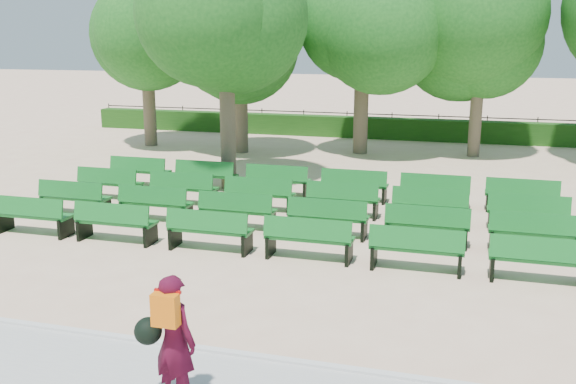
% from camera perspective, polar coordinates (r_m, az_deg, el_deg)
% --- Properties ---
extents(ground, '(120.00, 120.00, 0.00)m').
position_cam_1_polar(ground, '(15.13, -1.26, -3.03)').
color(ground, beige).
extents(paving, '(30.00, 2.20, 0.06)m').
position_cam_1_polar(paving, '(8.86, -16.04, -16.10)').
color(paving, '#B8B8B3').
rests_on(paving, ground).
extents(curb, '(30.00, 0.12, 0.10)m').
position_cam_1_polar(curb, '(9.72, -12.42, -12.93)').
color(curb, silver).
rests_on(curb, ground).
extents(hedge, '(26.00, 0.70, 0.90)m').
position_cam_1_polar(hedge, '(28.44, 7.09, 5.71)').
color(hedge, '#1C4A13').
rests_on(hedge, ground).
extents(fence, '(26.00, 0.10, 1.02)m').
position_cam_1_polar(fence, '(28.90, 7.19, 4.93)').
color(fence, black).
rests_on(fence, ground).
extents(tree_line, '(21.80, 6.80, 7.04)m').
position_cam_1_polar(tree_line, '(24.62, 5.60, 3.45)').
color(tree_line, '#1E661D').
rests_on(tree_line, ground).
extents(bench_array, '(1.78, 0.58, 1.12)m').
position_cam_1_polar(bench_array, '(15.42, 0.32, -2.35)').
color(bench_array, '#136D24').
rests_on(bench_array, ground).
extents(tree_among, '(4.41, 4.41, 6.27)m').
position_cam_1_polar(tree_among, '(18.49, -5.55, 13.35)').
color(tree_among, brown).
rests_on(tree_among, ground).
extents(person, '(0.81, 0.55, 1.64)m').
position_cam_1_polar(person, '(7.82, -10.28, -12.71)').
color(person, '#40091D').
rests_on(person, ground).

